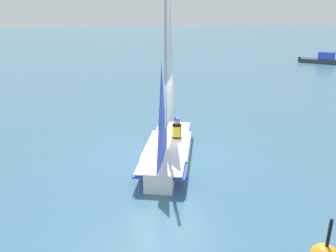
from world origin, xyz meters
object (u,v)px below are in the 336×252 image
object	(u,v)px
sailor_helm	(177,133)
motorboat_distant	(324,59)
sailboat_main	(168,137)
sailor_crew	(163,128)

from	to	relation	value
sailor_helm	motorboat_distant	world-z (taller)	sailor_helm
sailboat_main	motorboat_distant	bearing A→B (deg)	152.56
sailor_helm	motorboat_distant	size ratio (longest dim) A/B	0.30
sailor_helm	sailor_crew	xyz separation A→B (m)	(0.65, 0.36, 0.00)
sailboat_main	sailor_crew	distance (m)	1.13
sailboat_main	sailor_helm	bearing A→B (deg)	158.82
sailor_helm	sailor_crew	size ratio (longest dim) A/B	1.00
sailboat_main	sailor_helm	world-z (taller)	sailboat_main
sailor_crew	motorboat_distant	bearing A→B (deg)	150.80
sailor_helm	motorboat_distant	bearing A→B (deg)	152.41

